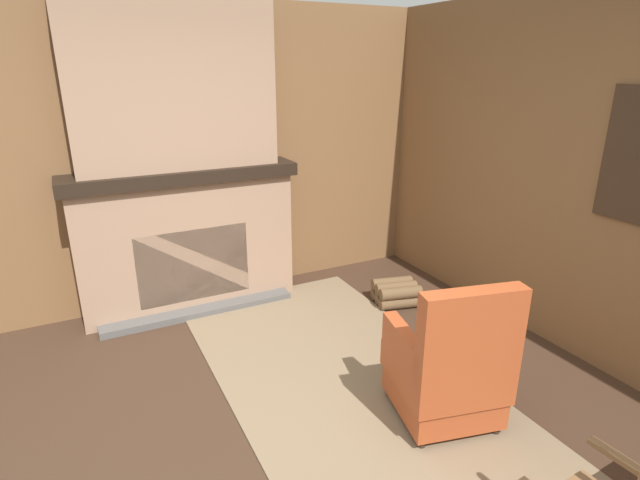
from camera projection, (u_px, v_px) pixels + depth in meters
ground_plane at (289, 462)px, 2.82m from camera, size 14.00×14.00×0.00m
wood_panel_wall_left at (176, 159)px, 4.43m from camera, size 0.06×5.43×2.67m
wood_panel_wall_back at (613, 186)px, 3.41m from camera, size 5.43×0.09×2.67m
fireplace_hearth at (188, 240)px, 4.48m from camera, size 0.56×1.98×1.28m
chimney_breast at (174, 85)px, 4.05m from camera, size 0.31×1.66×1.36m
area_rug at (362, 397)px, 3.36m from camera, size 3.69×1.65×0.01m
armchair at (448, 370)px, 3.05m from camera, size 0.74×0.73×0.99m
firewood_stack at (396, 293)px, 4.67m from camera, size 0.43×0.46×0.21m
oil_lamp_vase at (131, 159)px, 4.10m from camera, size 0.11×0.11×0.30m
storage_case at (239, 156)px, 4.51m from camera, size 0.14×0.25×0.12m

